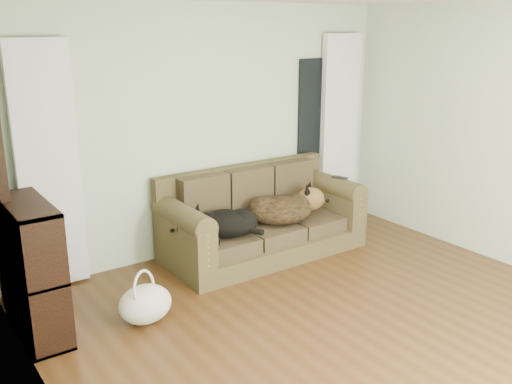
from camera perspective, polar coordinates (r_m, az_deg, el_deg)
floor at (r=4.67m, az=11.80°, el=-14.61°), size 5.00×5.00×0.00m
wall_back at (r=6.08m, az=-4.77°, el=6.16°), size 4.50×0.04×2.60m
wall_left at (r=2.98m, az=-18.12°, el=-5.71°), size 0.04×5.00×2.60m
curtain_left at (r=5.40m, az=-20.07°, el=2.27°), size 0.55×0.08×2.25m
curtain_right at (r=7.10m, az=8.32°, el=6.32°), size 0.55×0.08×2.25m
window_pane at (r=6.87m, az=5.95°, el=8.18°), size 0.50×0.03×1.20m
sofa at (r=6.04m, az=0.77°, el=-2.17°), size 2.12×0.92×0.87m
dog_black_lab at (r=5.66m, az=-3.36°, el=-3.20°), size 0.78×0.72×0.27m
dog_shepherd at (r=6.05m, az=2.69°, el=-1.77°), size 0.89×0.81×0.32m
tv_remote at (r=6.45m, az=8.39°, el=1.46°), size 0.11×0.18×0.02m
tote_bag at (r=4.87m, az=-11.02°, el=-10.99°), size 0.53×0.46×0.33m
bookshelf at (r=4.82m, az=-21.39°, el=-7.73°), size 0.40×0.90×1.09m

